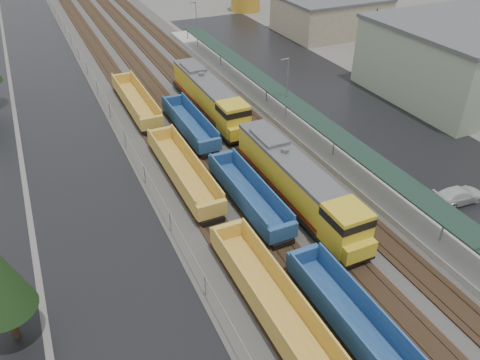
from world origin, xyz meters
The scene contains 12 objects.
ballast_strip centered at (0.00, 60.00, 0.04)m, with size 20.00×160.00×0.08m, color #302D2B.
trackbed centered at (0.00, 60.00, 0.16)m, with size 14.60×160.00×0.22m.
west_parking_lot centered at (-15.00, 60.00, 0.01)m, with size 10.00×160.00×0.02m, color black.
east_commuter_lot centered at (19.00, 50.00, 0.01)m, with size 16.00×100.00×0.02m, color black.
station_platform centered at (9.50, 50.01, 0.73)m, with size 3.00×80.00×8.00m.
chainlink_fence centered at (-9.50, 58.44, 1.61)m, with size 0.08×160.04×2.02m.
tree_east centered at (28.00, 58.00, 6.47)m, with size 4.40×4.40×10.00m.
locomotive_lead centered at (2.00, 34.64, 2.39)m, with size 3.00×19.76×4.47m.
locomotive_trail centered at (2.00, 55.64, 2.39)m, with size 3.00×19.76×4.47m.
well_string_yellow centered at (-6.00, 24.74, 1.20)m, with size 2.72×88.10×2.41m.
well_string_blue centered at (-2.00, 21.00, 1.16)m, with size 2.62×75.38×2.33m.
parked_car_east_c centered at (15.73, 28.94, 0.73)m, with size 5.05×2.05×1.47m, color silver.
Camera 1 is at (-17.16, 5.76, 25.44)m, focal length 35.00 mm.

